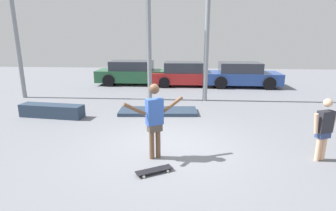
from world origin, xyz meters
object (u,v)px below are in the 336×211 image
at_px(grind_box, 52,111).
at_px(skateboarder, 155,117).
at_px(parked_car_green, 134,73).
at_px(bystander, 324,127).
at_px(parked_car_red, 185,74).
at_px(parked_car_blue, 241,75).
at_px(manual_pad, 158,111).
at_px(skateboard, 154,170).

bearing_deg(grind_box, skateboarder, -36.25).
bearing_deg(parked_car_green, bystander, -58.30).
xyz_separation_m(skateboarder, parked_car_red, (0.59, 9.69, -0.35)).
bearing_deg(skateboarder, parked_car_blue, 36.47).
relative_size(grind_box, manual_pad, 0.79).
bearing_deg(parked_car_red, grind_box, -126.46).
bearing_deg(bystander, parked_car_green, -79.76).
relative_size(skateboarder, grind_box, 0.77).
distance_m(skateboarder, bystander, 3.84).
relative_size(manual_pad, bystander, 1.97).
bearing_deg(skateboarder, parked_car_red, 54.65).
relative_size(skateboard, bystander, 0.54).
bearing_deg(parked_car_green, skateboard, -77.76).
height_order(manual_pad, parked_car_blue, parked_car_blue).
bearing_deg(skateboard, manual_pad, 65.70).
height_order(skateboarder, skateboard, skateboarder).
relative_size(grind_box, parked_car_green, 0.51).
height_order(grind_box, bystander, bystander).
height_order(skateboard, bystander, bystander).
bearing_deg(bystander, parked_car_blue, -112.71).
height_order(parked_car_green, bystander, bystander).
bearing_deg(manual_pad, bystander, -40.91).
distance_m(skateboard, parked_car_green, 10.94).
xyz_separation_m(skateboarder, parked_car_blue, (3.83, 9.63, -0.34)).
xyz_separation_m(skateboarder, parked_car_green, (-2.48, 9.90, -0.32)).
bearing_deg(parked_car_red, parked_car_blue, -2.55).
bearing_deg(parked_car_blue, bystander, -88.99).
xyz_separation_m(skateboard, parked_car_red, (0.52, 10.41, 0.59)).
bearing_deg(bystander, manual_pad, -63.64).
height_order(grind_box, manual_pad, grind_box).
xyz_separation_m(grind_box, parked_car_green, (1.60, 6.90, 0.46)).
relative_size(skateboard, grind_box, 0.34).
distance_m(manual_pad, parked_car_green, 6.50).
bearing_deg(manual_pad, grind_box, -168.02).
bearing_deg(skateboard, bystander, -16.46).
relative_size(parked_car_red, parked_car_blue, 0.95).
distance_m(grind_box, bystander, 8.43).
xyz_separation_m(manual_pad, parked_car_green, (-2.13, 6.11, 0.62)).
bearing_deg(parked_car_red, bystander, -72.73).
relative_size(manual_pad, parked_car_red, 0.72).
bearing_deg(skateboarder, grind_box, 111.90).
bearing_deg(parked_car_red, manual_pad, -100.61).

